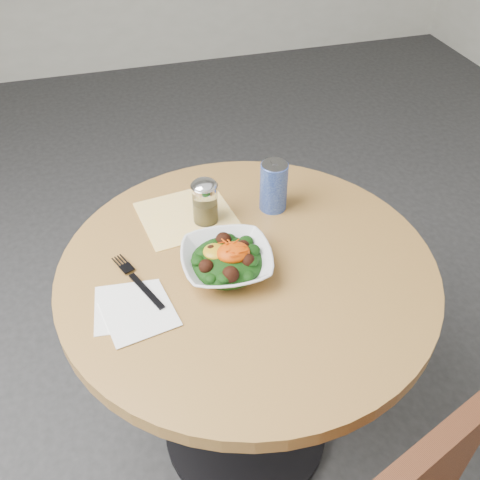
# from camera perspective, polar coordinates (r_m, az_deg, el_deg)

# --- Properties ---
(ground) EXTENTS (6.00, 6.00, 0.00)m
(ground) POSITION_cam_1_polar(r_m,az_deg,el_deg) (1.87, 0.58, -19.51)
(ground) COLOR #29292B
(ground) RESTS_ON ground
(table) EXTENTS (0.90, 0.90, 0.75)m
(table) POSITION_cam_1_polar(r_m,az_deg,el_deg) (1.41, 0.73, -8.42)
(table) COLOR black
(table) RESTS_ON ground
(cloth_napkin) EXTENTS (0.26, 0.24, 0.00)m
(cloth_napkin) POSITION_cam_1_polar(r_m,az_deg,el_deg) (1.41, -5.71, 2.62)
(cloth_napkin) COLOR #FFB10D
(cloth_napkin) RESTS_ON table
(paper_napkins) EXTENTS (0.18, 0.19, 0.00)m
(paper_napkins) POSITION_cam_1_polar(r_m,az_deg,el_deg) (1.19, -11.28, -7.32)
(paper_napkins) COLOR white
(paper_napkins) RESTS_ON table
(salad_bowl) EXTENTS (0.23, 0.23, 0.08)m
(salad_bowl) POSITION_cam_1_polar(r_m,az_deg,el_deg) (1.24, -1.42, -2.20)
(salad_bowl) COLOR silver
(salad_bowl) RESTS_ON table
(fork) EXTENTS (0.10, 0.20, 0.00)m
(fork) POSITION_cam_1_polar(r_m,az_deg,el_deg) (1.25, -11.00, -4.15)
(fork) COLOR black
(fork) RESTS_ON table
(spice_shaker) EXTENTS (0.07, 0.07, 0.12)m
(spice_shaker) POSITION_cam_1_polar(r_m,az_deg,el_deg) (1.36, -3.75, 4.09)
(spice_shaker) COLOR silver
(spice_shaker) RESTS_ON table
(beverage_can) EXTENTS (0.07, 0.07, 0.14)m
(beverage_can) POSITION_cam_1_polar(r_m,az_deg,el_deg) (1.40, 3.61, 5.75)
(beverage_can) COLOR navy
(beverage_can) RESTS_ON table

